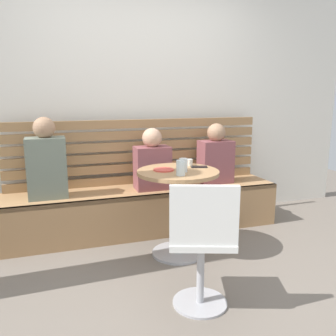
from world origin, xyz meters
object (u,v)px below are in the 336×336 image
white_chair (202,242)px  person_adult (46,162)px  cup_glass_tall (181,168)px  person_child_middle (216,157)px  booth_bench (145,210)px  cup_espresso_small (189,162)px  person_child_left (152,163)px  phone_on_table (199,167)px  plate_small (164,170)px  cafe_table (178,196)px  cup_water_clear (183,165)px

white_chair → person_adult: bearing=122.5°
cup_glass_tall → person_child_middle: bearing=49.5°
booth_bench → cup_espresso_small: 0.76m
white_chair → person_child_middle: size_ratio=1.36×
person_child_left → phone_on_table: 0.59m
person_child_middle → cup_glass_tall: bearing=-130.5°
booth_bench → person_child_left: person_child_left is taller
cup_glass_tall → phone_on_table: cup_glass_tall is taller
person_adult → cup_glass_tall: 1.25m
plate_small → phone_on_table: (0.33, 0.03, -0.00)m
cafe_table → person_child_middle: (0.65, 0.64, 0.20)m
cup_water_clear → phone_on_table: bearing=33.0°
white_chair → person_child_left: (0.08, 1.40, 0.24)m
person_adult → cup_espresso_small: 1.27m
phone_on_table → person_adult: bearing=82.6°
cup_glass_tall → plate_small: (-0.07, 0.22, -0.05)m
person_adult → person_child_left: size_ratio=1.21×
white_chair → person_adult: (-0.90, 1.40, 0.30)m
white_chair → cup_espresso_small: size_ratio=15.18×
booth_bench → person_child_left: (0.07, -0.02, 0.48)m
person_child_left → cup_glass_tall: (0.01, -0.77, 0.10)m
booth_bench → cafe_table: size_ratio=3.65×
cup_water_clear → phone_on_table: (0.19, 0.12, -0.05)m
white_chair → phone_on_table: bearing=68.2°
booth_bench → person_child_middle: person_child_middle is taller
booth_bench → person_child_left: bearing=-18.2°
cup_water_clear → person_child_middle: bearing=47.9°
cafe_table → phone_on_table: phone_on_table is taller
white_chair → cup_glass_tall: (0.09, 0.63, 0.34)m
white_chair → cup_water_clear: bearing=78.0°
person_child_left → person_child_middle: (0.70, 0.04, 0.01)m
cafe_table → booth_bench: bearing=101.4°
cup_glass_tall → phone_on_table: size_ratio=0.86×
plate_small → person_child_middle: bearing=38.0°
white_chair → plate_small: size_ratio=5.00×
booth_bench → person_adult: size_ratio=3.72×
cafe_table → white_chair: white_chair is taller
booth_bench → person_child_left: 0.49m
person_child_middle → white_chair: bearing=-118.5°
white_chair → person_child_middle: bearing=61.5°
person_child_middle → cup_water_clear: bearing=-132.1°
plate_small → phone_on_table: bearing=4.9°
cafe_table → person_adult: size_ratio=1.02×
cafe_table → person_child_middle: size_ratio=1.19×
person_child_left → cup_espresso_small: size_ratio=10.73×
cafe_table → cup_espresso_small: bearing=45.9°
plate_small → cup_espresso_small: bearing=25.9°
person_child_left → cup_espresso_small: (0.23, -0.41, 0.06)m
cup_espresso_small → phone_on_table: bearing=-67.7°
cup_espresso_small → cup_glass_tall: cup_glass_tall is taller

